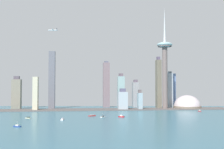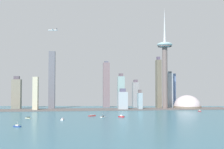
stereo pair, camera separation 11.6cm
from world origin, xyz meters
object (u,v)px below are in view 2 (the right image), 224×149
Objects in this scene: skyscraper_9 at (140,101)px; boat_5 at (28,118)px; skyscraper_1 at (123,100)px; boat_1 at (121,116)px; boat_4 at (200,111)px; airplane at (53,30)px; skyscraper_5 at (170,90)px; skyscraper_6 at (171,90)px; skyscraper_8 at (136,94)px; stadium_dome at (187,106)px; boat_6 at (103,117)px; skyscraper_10 at (106,85)px; skyscraper_0 at (52,80)px; skyscraper_4 at (36,94)px; skyscraper_3 at (121,91)px; boat_2 at (92,116)px; skyscraper_7 at (17,94)px; skyscraper_2 at (158,84)px; boat_3 at (62,119)px; observation_tower at (165,60)px; boat_0 at (17,126)px.

skyscraper_9 is 4.72× the size of boat_5.
boat_1 is at bearing -99.77° from skyscraper_1.
airplane is at bearing 170.80° from boat_4.
skyscraper_1 is 0.54× the size of skyscraper_5.
skyscraper_8 is (-121.17, 11.09, -13.07)m from skyscraper_6.
stadium_dome is 353.82m from boat_6.
skyscraper_10 reaches higher than skyscraper_1.
skyscraper_0 reaches higher than boat_1.
stadium_dome reaches higher than boat_4.
boat_5 is (13.98, -199.17, -47.21)m from skyscraper_4.
skyscraper_3 is 317.98m from boat_6.
boat_5 is (-421.13, -289.78, -54.98)m from skyscraper_6.
boat_2 is at bearing -120.57° from skyscraper_8.
skyscraper_9 is 349.59m from boat_5.
skyscraper_6 is 4.21× the size of airplane.
skyscraper_9 reaches higher than boat_2.
boat_5 is at bearing -143.47° from boat_1.
boat_1 is (5.04, -302.59, -73.44)m from skyscraper_10.
boat_1 is at bearing -98.32° from skyscraper_3.
stadium_dome is at bearing -24.43° from skyscraper_3.
boat_2 is at bearing -45.32° from skyscraper_7.
boat_5 is at bearing -129.35° from skyscraper_3.
stadium_dome is at bearing 8.86° from skyscraper_9.
skyscraper_2 is 86.56m from skyscraper_6.
airplane is at bearing -176.05° from skyscraper_1.
skyscraper_0 is 11.76× the size of boat_6.
skyscraper_5 reaches higher than boat_3.
skyscraper_10 is at bearing 127.23° from boat_1.
skyscraper_5 is at bearing 88.24° from boat_1.
skyscraper_6 is at bearing 64.60° from skyscraper_5.
skyscraper_6 reaches higher than boat_1.
boat_6 is (-86.69, -301.48, -52.01)m from skyscraper_3.
observation_tower is 4.92× the size of skyscraper_1.
observation_tower reaches higher than boat_0.
skyscraper_3 is 312.42m from boat_1.
skyscraper_7 is at bearing -40.14° from boat_5.
skyscraper_10 reaches higher than boat_6.
skyscraper_1 is 198.85m from boat_6.
skyscraper_7 is 333.88m from boat_3.
skyscraper_0 is 11.39× the size of boat_3.
skyscraper_5 is (33.90, 55.50, -93.60)m from observation_tower.
boat_2 is at bearing -148.84° from stadium_dome.
skyscraper_6 is 1.88× the size of skyscraper_9.
skyscraper_5 is 8.62× the size of boat_1.
skyscraper_3 is 12.74× the size of boat_4.
skyscraper_5 reaches higher than skyscraper_3.
boat_3 is (-174.61, -344.81, -51.76)m from skyscraper_3.
boat_0 is (-356.09, -361.39, -77.06)m from skyscraper_2.
airplane is (-255.10, -19.47, 202.15)m from skyscraper_9.
skyscraper_8 is 103.93m from skyscraper_10.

